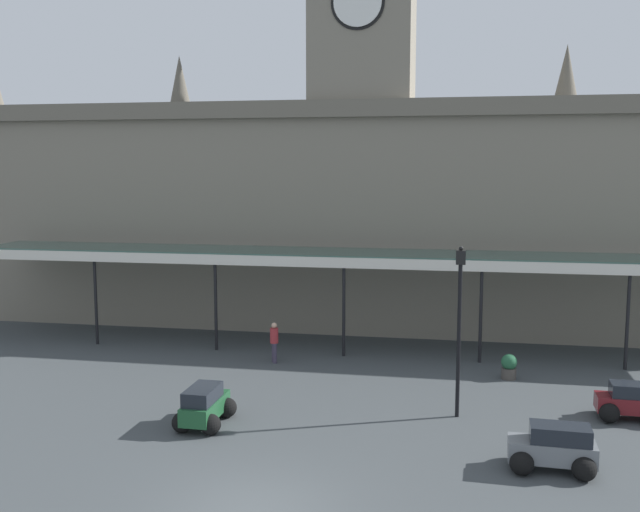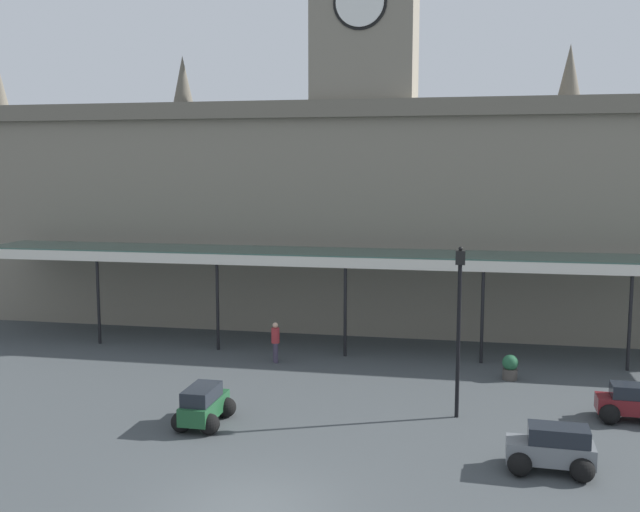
{
  "view_description": "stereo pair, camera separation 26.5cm",
  "coord_description": "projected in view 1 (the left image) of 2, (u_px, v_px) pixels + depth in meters",
  "views": [
    {
      "loc": [
        4.43,
        -15.33,
        8.05
      ],
      "look_at": [
        0.0,
        8.63,
        4.99
      ],
      "focal_mm": 40.27,
      "sensor_mm": 36.0,
      "label": 1
    },
    {
      "loc": [
        4.69,
        -15.28,
        8.05
      ],
      "look_at": [
        0.0,
        8.63,
        4.99
      ],
      "focal_mm": 40.27,
      "sensor_mm": 36.0,
      "label": 2
    }
  ],
  "objects": [
    {
      "name": "ground_plane",
      "position": [
        253.0,
        512.0,
        16.76
      ],
      "size": [
        140.0,
        140.0,
        0.0
      ],
      "primitive_type": "plane",
      "color": "#3F4447"
    },
    {
      "name": "station_building",
      "position": [
        363.0,
        201.0,
        35.91
      ],
      "size": [
        42.37,
        5.67,
        19.07
      ],
      "color": "gray",
      "rests_on": "ground"
    },
    {
      "name": "entrance_canopy",
      "position": [
        348.0,
        256.0,
        31.31
      ],
      "size": [
        34.16,
        3.26,
        4.31
      ],
      "color": "#38564C",
      "rests_on": "ground"
    },
    {
      "name": "car_grey_estate",
      "position": [
        553.0,
        451.0,
        18.98
      ],
      "size": [
        2.29,
        1.61,
        1.27
      ],
      "color": "slate",
      "rests_on": "ground"
    },
    {
      "name": "car_maroon_sedan",
      "position": [
        629.0,
        404.0,
        22.84
      ],
      "size": [
        2.08,
        1.56,
        1.19
      ],
      "color": "maroon",
      "rests_on": "ground"
    },
    {
      "name": "car_green_estate",
      "position": [
        205.0,
        408.0,
        22.35
      ],
      "size": [
        1.56,
        2.26,
        1.27
      ],
      "color": "#1E512D",
      "rests_on": "ground"
    },
    {
      "name": "pedestrian_crossing_forecourt",
      "position": [
        274.0,
        341.0,
        29.47
      ],
      "size": [
        0.34,
        0.37,
        1.67
      ],
      "color": "#3F384C",
      "rests_on": "ground"
    },
    {
      "name": "victorian_lamppost",
      "position": [
        459.0,
        313.0,
        22.77
      ],
      "size": [
        0.3,
        0.3,
        5.55
      ],
      "color": "black",
      "rests_on": "ground"
    },
    {
      "name": "planter_near_kerb",
      "position": [
        509.0,
        366.0,
        27.23
      ],
      "size": [
        0.6,
        0.6,
        0.96
      ],
      "color": "#47423D",
      "rests_on": "ground"
    }
  ]
}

